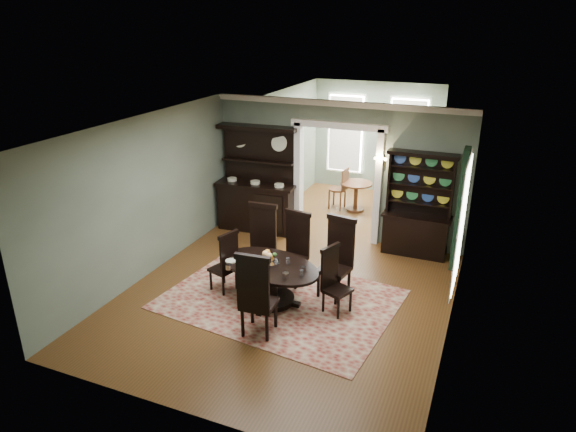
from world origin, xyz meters
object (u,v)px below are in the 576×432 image
(dining_table, at_px, (271,276))
(sideboard, at_px, (257,194))
(welsh_dresser, at_px, (417,218))
(parlor_table, at_px, (356,192))

(dining_table, xyz_separation_m, sideboard, (-1.63, 2.88, 0.34))
(dining_table, xyz_separation_m, welsh_dresser, (1.94, 2.92, 0.28))
(dining_table, distance_m, parlor_table, 4.86)
(dining_table, bearing_deg, welsh_dresser, 72.08)
(dining_table, bearing_deg, sideboard, 135.22)
(welsh_dresser, distance_m, parlor_table, 2.66)
(dining_table, height_order, sideboard, sideboard)
(welsh_dresser, bearing_deg, parlor_table, 133.11)
(sideboard, xyz_separation_m, welsh_dresser, (3.57, 0.05, -0.06))
(welsh_dresser, relative_size, parlor_table, 2.68)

